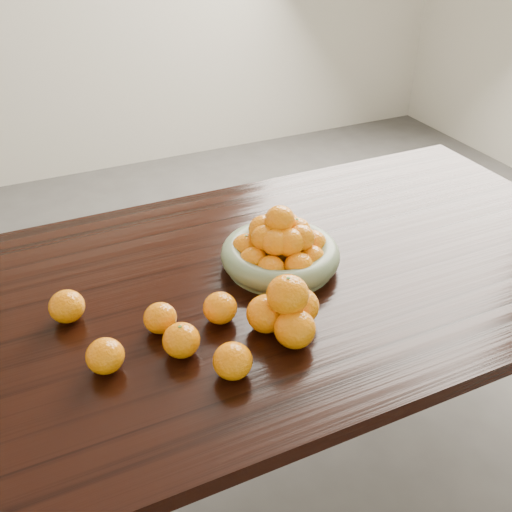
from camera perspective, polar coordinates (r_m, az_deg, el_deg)
name	(u,v)px	position (r m, az deg, el deg)	size (l,w,h in m)	color
ground	(257,464)	(1.98, 0.14, -20.12)	(5.00, 5.00, 0.00)	#514F4C
dining_table	(258,305)	(1.50, 0.17, -4.91)	(2.00, 1.00, 0.75)	black
fruit_bowl	(281,248)	(1.46, 2.50, 0.82)	(0.31, 0.31, 0.17)	gray
orange_pyramid	(287,310)	(1.25, 3.12, -5.45)	(0.17, 0.16, 0.14)	orange
loose_orange_0	(181,340)	(1.21, -7.48, -8.35)	(0.08, 0.08, 0.07)	orange
loose_orange_1	(233,361)	(1.16, -2.35, -10.45)	(0.08, 0.08, 0.07)	orange
loose_orange_2	(220,308)	(1.29, -3.62, -5.21)	(0.08, 0.08, 0.07)	orange
loose_orange_3	(67,306)	(1.36, -18.39, -4.80)	(0.08, 0.08, 0.07)	orange
loose_orange_4	(160,318)	(1.28, -9.56, -6.14)	(0.07, 0.07, 0.07)	orange
loose_orange_5	(105,356)	(1.21, -14.85, -9.63)	(0.08, 0.08, 0.07)	orange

